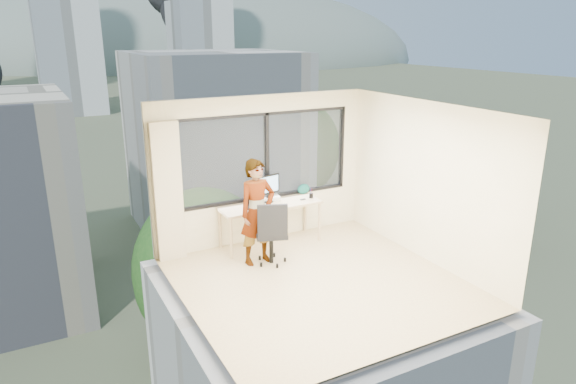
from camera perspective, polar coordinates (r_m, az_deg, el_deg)
floor at (r=7.88m, az=3.45°, el=-9.95°), size 4.00×4.00×0.01m
ceiling at (r=7.07m, az=3.83°, el=9.11°), size 4.00×4.00×0.01m
wall_front at (r=5.88m, az=13.88°, el=-6.34°), size 4.00×0.01×2.60m
wall_left at (r=6.61m, az=-11.38°, el=-3.47°), size 0.01×4.00×2.60m
wall_right at (r=8.55m, az=15.16°, el=1.06°), size 0.01×4.00×2.60m
window_wall at (r=9.03m, az=-2.69°, el=3.99°), size 3.30×0.16×1.55m
curtain at (r=8.45m, az=-13.22°, el=-0.05°), size 0.45×0.14×2.30m
desk at (r=9.06m, az=-1.95°, el=-3.58°), size 1.80×0.60×0.75m
chair at (r=8.27m, az=-1.89°, el=-4.39°), size 0.72×0.72×1.10m
person at (r=8.20m, az=-3.42°, el=-2.24°), size 0.68×0.49×1.73m
monitor at (r=8.97m, az=-2.27°, el=0.41°), size 0.51×0.21×0.49m
game_console at (r=9.15m, az=-1.90°, el=-0.63°), size 0.33×0.30×0.07m
laptop at (r=8.73m, az=-3.64°, el=-1.13°), size 0.37×0.39×0.19m
cellphone at (r=9.16m, az=1.67°, el=-0.82°), size 0.11×0.06×0.01m
pen_cup at (r=9.24m, az=2.59°, el=-0.39°), size 0.08×0.08×0.09m
handbag at (r=9.46m, az=1.74°, el=0.34°), size 0.27×0.18×0.19m
exterior_ground at (r=127.24m, az=-26.15°, el=7.66°), size 400.00×400.00×0.04m
near_bldg_b at (r=47.65m, az=-8.08°, el=5.56°), size 14.00×13.00×16.00m
near_bldg_c at (r=49.46m, az=16.35°, el=1.88°), size 12.00×10.00×10.00m
far_tower_b at (r=126.53m, az=-23.36°, el=14.83°), size 13.00×13.00×30.00m
far_tower_c at (r=153.93m, az=-9.75°, el=15.42°), size 15.00×15.00×26.00m
hill_b at (r=342.50m, az=-10.50°, el=14.15°), size 300.00×220.00×96.00m
tree_b at (r=28.37m, az=-9.08°, el=-10.39°), size 7.60×7.60×9.00m
tree_c at (r=54.14m, az=1.32°, el=3.89°), size 8.40×8.40×10.00m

